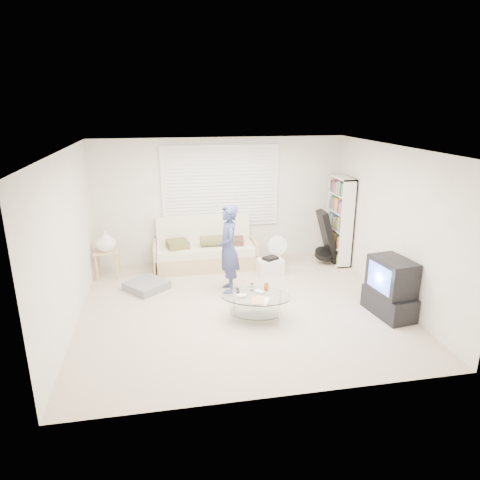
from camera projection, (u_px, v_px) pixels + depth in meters
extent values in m
plane|color=#BAA890|center=(241.00, 307.00, 6.87)|extent=(5.00, 5.00, 0.00)
cube|color=beige|center=(221.00, 201.00, 8.60)|extent=(5.00, 0.02, 2.50)
cube|color=beige|center=(281.00, 295.00, 4.38)|extent=(5.00, 0.02, 2.50)
cube|color=beige|center=(68.00, 242.00, 6.06)|extent=(0.02, 4.50, 2.50)
cube|color=beige|center=(392.00, 224.00, 6.92)|extent=(0.02, 4.50, 2.50)
cube|color=white|center=(241.00, 149.00, 6.11)|extent=(5.00, 4.50, 0.02)
cube|color=white|center=(221.00, 186.00, 8.48)|extent=(2.32, 0.06, 1.62)
cube|color=black|center=(221.00, 186.00, 8.47)|extent=(2.20, 0.01, 1.50)
cube|color=silver|center=(221.00, 187.00, 8.44)|extent=(2.16, 0.04, 1.50)
cube|color=silver|center=(221.00, 186.00, 8.46)|extent=(2.32, 0.08, 1.62)
cube|color=tan|center=(206.00, 260.00, 8.48)|extent=(1.94, 0.78, 0.31)
cube|color=beige|center=(205.00, 249.00, 8.39)|extent=(1.87, 0.72, 0.16)
cube|color=beige|center=(203.00, 230.00, 8.61)|extent=(1.87, 0.22, 0.60)
cube|color=tan|center=(155.00, 258.00, 8.27)|extent=(0.06, 0.78, 0.54)
cube|color=tan|center=(253.00, 252.00, 8.61)|extent=(0.06, 0.78, 0.54)
cube|color=brown|center=(178.00, 244.00, 8.22)|extent=(0.46, 0.46, 0.14)
cylinder|color=brown|center=(213.00, 241.00, 8.30)|extent=(0.49, 0.21, 0.21)
cube|color=#432D21|center=(235.00, 241.00, 8.44)|extent=(0.41, 0.41, 0.12)
cube|color=slate|center=(147.00, 286.00, 7.50)|extent=(0.86, 0.86, 0.14)
cube|color=tan|center=(107.00, 252.00, 7.91)|extent=(0.46, 0.37, 0.04)
cube|color=tan|center=(97.00, 268.00, 7.82)|extent=(0.04, 0.04, 0.49)
cube|color=tan|center=(117.00, 267.00, 7.89)|extent=(0.04, 0.04, 0.49)
cube|color=tan|center=(99.00, 263.00, 8.08)|extent=(0.04, 0.04, 0.49)
cube|color=tan|center=(119.00, 261.00, 8.14)|extent=(0.04, 0.04, 0.49)
imported|color=white|center=(106.00, 241.00, 7.84)|extent=(0.37, 0.37, 0.38)
cube|color=white|center=(340.00, 221.00, 8.56)|extent=(0.28, 0.74, 1.76)
cube|color=black|center=(328.00, 237.00, 8.57)|extent=(0.43, 0.39, 1.08)
cylinder|color=black|center=(324.00, 254.00, 8.67)|extent=(0.39, 0.41, 0.21)
cylinder|color=white|center=(276.00, 265.00, 8.58)|extent=(0.26, 0.26, 0.03)
cylinder|color=white|center=(276.00, 258.00, 8.53)|extent=(0.04, 0.04, 0.33)
cylinder|color=white|center=(277.00, 245.00, 8.45)|extent=(0.40, 0.19, 0.39)
cylinder|color=white|center=(277.00, 245.00, 8.45)|extent=(0.11, 0.08, 0.10)
cube|color=white|center=(270.00, 266.00, 8.17)|extent=(0.50, 0.37, 0.29)
cube|color=black|center=(270.00, 258.00, 8.12)|extent=(0.33, 0.30, 0.05)
cube|color=black|center=(389.00, 303.00, 6.58)|extent=(0.56, 0.89, 0.37)
cube|color=black|center=(392.00, 276.00, 6.44)|extent=(0.56, 0.75, 0.54)
cube|color=#5577DF|center=(379.00, 278.00, 6.38)|extent=(0.10, 0.53, 0.41)
ellipsoid|color=silver|center=(256.00, 296.00, 6.37)|extent=(1.19, 0.94, 0.02)
ellipsoid|color=silver|center=(256.00, 312.00, 6.45)|extent=(0.91, 0.72, 0.01)
cylinder|color=silver|center=(230.00, 313.00, 6.27)|extent=(0.03, 0.03, 0.36)
cylinder|color=silver|center=(279.00, 316.00, 6.20)|extent=(0.03, 0.03, 0.36)
cylinder|color=silver|center=(234.00, 301.00, 6.67)|extent=(0.03, 0.03, 0.36)
cylinder|color=silver|center=(280.00, 303.00, 6.59)|extent=(0.03, 0.03, 0.36)
cube|color=white|center=(241.00, 296.00, 6.31)|extent=(0.15, 0.10, 0.04)
cube|color=white|center=(259.00, 292.00, 6.45)|extent=(0.17, 0.17, 0.04)
cylinder|color=silver|center=(252.00, 287.00, 6.52)|extent=(0.06, 0.06, 0.11)
cylinder|color=#C44E1E|center=(266.00, 287.00, 6.51)|extent=(0.06, 0.06, 0.12)
cube|color=black|center=(238.00, 291.00, 6.50)|extent=(0.07, 0.17, 0.02)
cube|color=white|center=(261.00, 301.00, 6.19)|extent=(0.32, 0.35, 0.01)
cube|color=tan|center=(258.00, 301.00, 6.18)|extent=(0.24, 0.29, 0.01)
imported|color=navy|center=(228.00, 249.00, 7.23)|extent=(0.37, 0.56, 1.54)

